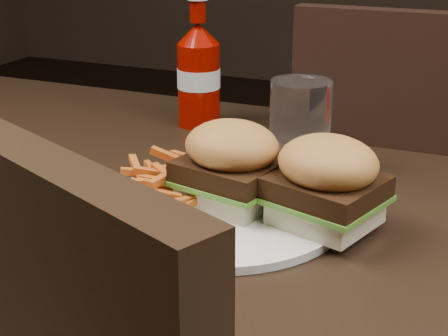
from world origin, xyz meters
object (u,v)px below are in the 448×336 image
at_px(dining_table, 148,210).
at_px(plate, 220,210).
at_px(chair_far, 442,284).
at_px(ketchup_bottle, 199,86).
at_px(tumbler, 300,128).

height_order(dining_table, plate, plate).
distance_m(chair_far, plate, 0.65).
xyz_separation_m(dining_table, ketchup_bottle, (-0.06, 0.27, 0.08)).
distance_m(ketchup_bottle, tumbler, 0.23).
bearing_deg(plate, tumbler, 76.81).
bearing_deg(chair_far, tumbler, 63.93).
xyz_separation_m(dining_table, tumbler, (0.14, 0.14, 0.08)).
xyz_separation_m(chair_far, tumbler, (-0.17, -0.36, 0.38)).
distance_m(plate, tumbler, 0.17).
bearing_deg(plate, dining_table, 170.05).
xyz_separation_m(plate, ketchup_bottle, (-0.16, 0.28, 0.06)).
xyz_separation_m(ketchup_bottle, tumbler, (0.20, -0.12, -0.01)).
height_order(ketchup_bottle, tumbler, ketchup_bottle).
bearing_deg(ketchup_bottle, plate, -60.95).
relative_size(chair_far, tumbler, 3.94).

